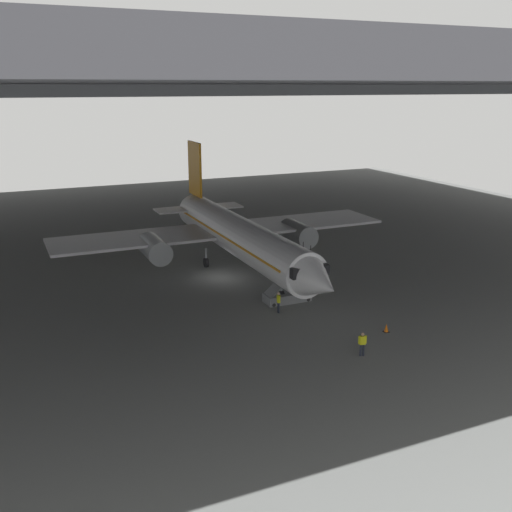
# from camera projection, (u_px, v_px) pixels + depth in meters

# --- Properties ---
(ground_plane) EXTENTS (110.00, 110.00, 0.00)m
(ground_plane) POSITION_uv_depth(u_px,v_px,m) (224.00, 277.00, 52.90)
(ground_plane) COLOR slate
(hangar_structure) EXTENTS (121.00, 99.00, 17.58)m
(hangar_structure) POSITION_uv_depth(u_px,v_px,m) (171.00, 78.00, 60.26)
(hangar_structure) COLOR #4C4F54
(hangar_structure) RESTS_ON ground_plane
(airplane_main) EXTENTS (32.11, 33.42, 10.62)m
(airplane_main) POSITION_uv_depth(u_px,v_px,m) (236.00, 235.00, 54.10)
(airplane_main) COLOR white
(airplane_main) RESTS_ON ground_plane
(boarding_stairs) EXTENTS (4.04, 1.55, 4.48)m
(boarding_stairs) POSITION_uv_depth(u_px,v_px,m) (288.00, 292.00, 46.81)
(boarding_stairs) COLOR slate
(boarding_stairs) RESTS_ON ground_plane
(crew_worker_near_nose) EXTENTS (0.54, 0.29, 1.55)m
(crew_worker_near_nose) POSITION_uv_depth(u_px,v_px,m) (362.00, 343.00, 37.27)
(crew_worker_near_nose) COLOR #232838
(crew_worker_near_nose) RESTS_ON ground_plane
(crew_worker_by_stairs) EXTENTS (0.31, 0.53, 1.60)m
(crew_worker_by_stairs) POSITION_uv_depth(u_px,v_px,m) (278.00, 301.00, 44.39)
(crew_worker_by_stairs) COLOR #232838
(crew_worker_by_stairs) RESTS_ON ground_plane
(traffic_cone_orange) EXTENTS (0.36, 0.36, 0.60)m
(traffic_cone_orange) POSITION_uv_depth(u_px,v_px,m) (386.00, 328.00, 41.04)
(traffic_cone_orange) COLOR black
(traffic_cone_orange) RESTS_ON ground_plane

